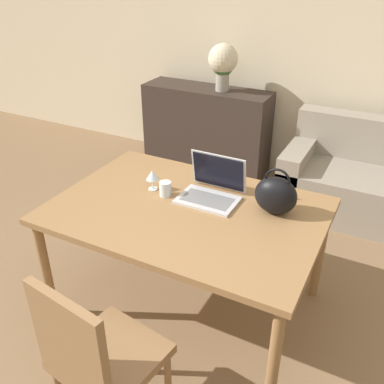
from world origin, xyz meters
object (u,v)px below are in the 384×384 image
Objects in this scene: flower_vase at (223,62)px; chair at (96,356)px; wine_glass at (152,176)px; drinking_glass at (165,189)px; laptop at (212,186)px; handbag at (276,195)px; couch at (378,186)px.

chair is at bearing -76.61° from flower_vase.
drinking_glass is at bearing -15.90° from wine_glass.
laptop is at bearing 25.94° from drinking_glass.
drinking_glass is 0.33× the size of handbag.
couch is 5.71× the size of handbag.
handbag is (0.43, 1.15, 0.35)m from chair.
drinking_glass is at bearing -154.06° from laptop.
flower_vase is at bearing 111.66° from chair.
chair is 1.27m from handbag.
handbag is at bearing 10.13° from drinking_glass.
laptop is 1.27× the size of handbag.
wine_glass is at bearing -173.64° from handbag.
flower_vase is (-1.60, 0.18, 0.87)m from couch.
wine_glass is 0.47× the size of handbag.
flower_vase is at bearing 103.53° from drinking_glass.
drinking_glass is 0.13m from wine_glass.
flower_vase is at bearing 173.64° from couch.
couch is 1.75m from handbag.
flower_vase is (-0.45, 1.88, 0.36)m from drinking_glass.
couch is at bearing 60.45° from laptop.
couch is 4.50× the size of laptop.
drinking_glass is (-0.26, -0.13, -0.02)m from laptop.
laptop is at bearing -67.81° from flower_vase.
chair is at bearing -91.09° from laptop.
couch is at bearing -6.36° from flower_vase.
handbag is 0.63× the size of flower_vase.
flower_vase reaches higher than chair.
laptop is (-0.89, -1.57, 0.53)m from couch.
flower_vase reaches higher than couch.
chair is 1.20m from laptop.
couch is 2.11m from drinking_glass.
flower_vase reaches higher than handbag.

